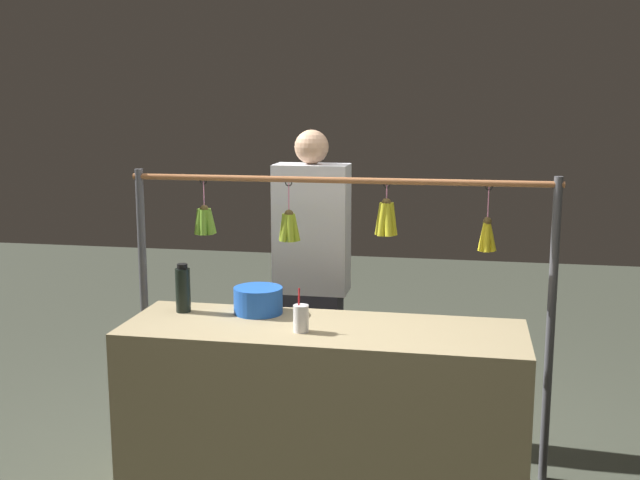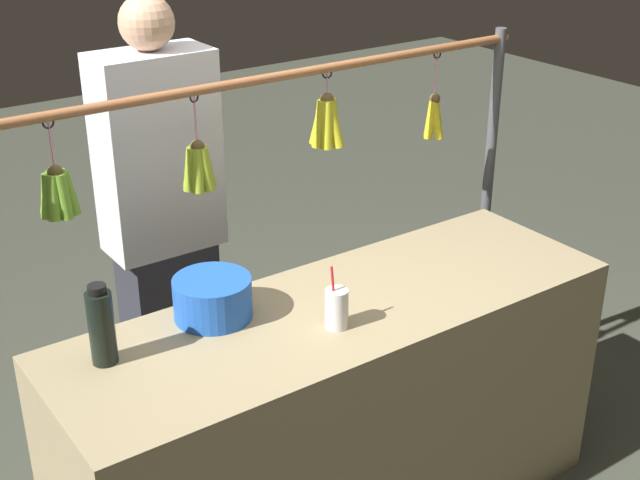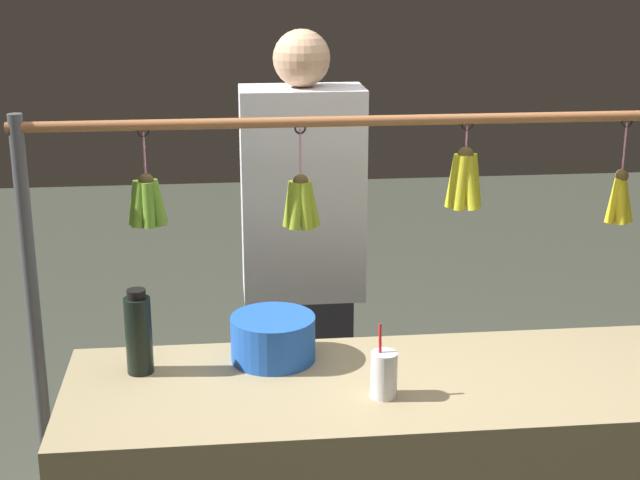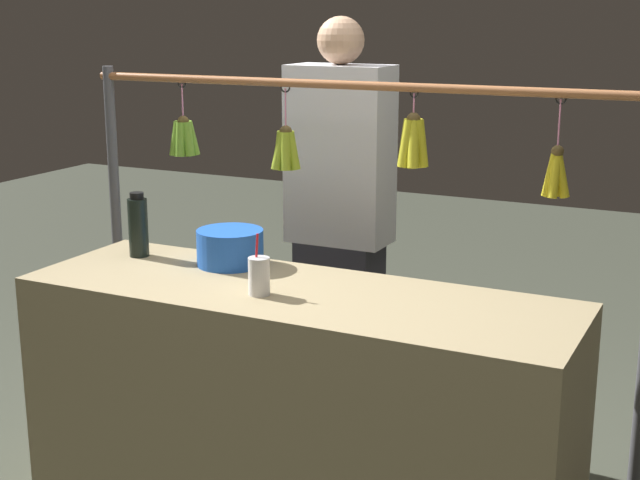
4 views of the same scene
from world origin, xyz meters
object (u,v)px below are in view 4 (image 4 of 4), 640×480
at_px(blue_bucket, 230,247).
at_px(drink_cup, 259,276).
at_px(vendor_person, 340,233).
at_px(water_bottle, 138,226).

height_order(blue_bucket, drink_cup, drink_cup).
relative_size(blue_bucket, vendor_person, 0.14).
height_order(water_bottle, drink_cup, water_bottle).
bearing_deg(water_bottle, drink_cup, 161.11).
xyz_separation_m(water_bottle, blue_bucket, (-0.38, -0.05, -0.05)).
distance_m(water_bottle, blue_bucket, 0.39).
relative_size(water_bottle, blue_bucket, 1.01).
relative_size(blue_bucket, drink_cup, 1.20).
relative_size(water_bottle, vendor_person, 0.14).
height_order(water_bottle, blue_bucket, water_bottle).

